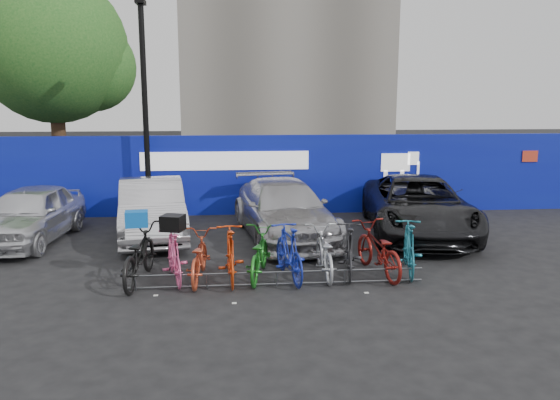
{
  "coord_description": "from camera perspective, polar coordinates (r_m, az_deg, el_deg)",
  "views": [
    {
      "loc": [
        -0.8,
        -10.35,
        3.48
      ],
      "look_at": [
        0.29,
        2.0,
        1.17
      ],
      "focal_mm": 35.0,
      "sensor_mm": 36.0,
      "label": 1
    }
  ],
  "objects": [
    {
      "name": "bike_1",
      "position": [
        10.71,
        -11.01,
        -5.76
      ],
      "size": [
        0.85,
        1.74,
        1.01
      ],
      "primitive_type": "imported",
      "rotation": [
        0.0,
        0.0,
        3.38
      ],
      "color": "#EC548E",
      "rests_on": "ground"
    },
    {
      "name": "cargo_crate",
      "position": [
        10.64,
        -14.75,
        -1.92
      ],
      "size": [
        0.45,
        0.37,
        0.3
      ],
      "primitive_type": "cube",
      "rotation": [
        0.0,
        0.0,
        0.13
      ],
      "color": "#0C56B3",
      "rests_on": "bike_0"
    },
    {
      "name": "car_0",
      "position": [
        14.66,
        -24.68,
        -1.35
      ],
      "size": [
        1.95,
        4.2,
        1.39
      ],
      "primitive_type": "imported",
      "rotation": [
        0.0,
        0.0,
        -0.08
      ],
      "color": "silver",
      "rests_on": "ground"
    },
    {
      "name": "bike_0",
      "position": [
        10.8,
        -14.58,
        -5.53
      ],
      "size": [
        0.92,
        2.15,
        1.1
      ],
      "primitive_type": "imported",
      "rotation": [
        0.0,
        0.0,
        3.05
      ],
      "color": "black",
      "rests_on": "ground"
    },
    {
      "name": "tree",
      "position": [
        21.32,
        -22.01,
        14.1
      ],
      "size": [
        5.4,
        5.2,
        7.8
      ],
      "color": "#382314",
      "rests_on": "ground"
    },
    {
      "name": "bike_6",
      "position": [
        10.91,
        4.59,
        -5.45
      ],
      "size": [
        0.64,
        1.82,
        0.95
      ],
      "primitive_type": "imported",
      "rotation": [
        0.0,
        0.0,
        3.14
      ],
      "color": "#A6A9AD",
      "rests_on": "ground"
    },
    {
      "name": "bike_2",
      "position": [
        10.69,
        -8.54,
        -5.89
      ],
      "size": [
        0.75,
        1.84,
        0.94
      ],
      "primitive_type": "imported",
      "rotation": [
        0.0,
        0.0,
        3.07
      ],
      "color": "#B84426",
      "rests_on": "ground"
    },
    {
      "name": "ground",
      "position": [
        10.95,
        -0.62,
        -7.96
      ],
      "size": [
        100.0,
        100.0,
        0.0
      ],
      "primitive_type": "plane",
      "color": "black",
      "rests_on": "ground"
    },
    {
      "name": "car_3",
      "position": [
        14.54,
        14.19,
        -0.6
      ],
      "size": [
        3.26,
        5.67,
        1.49
      ],
      "primitive_type": "imported",
      "rotation": [
        0.0,
        0.0,
        -0.15
      ],
      "color": "black",
      "rests_on": "ground"
    },
    {
      "name": "car_2",
      "position": [
        13.78,
        0.39,
        -1.02
      ],
      "size": [
        2.7,
        5.15,
        1.42
      ],
      "primitive_type": "imported",
      "rotation": [
        0.0,
        0.0,
        0.15
      ],
      "color": "#A8A7AC",
      "rests_on": "ground"
    },
    {
      "name": "lamppost",
      "position": [
        15.94,
        -13.92,
        9.52
      ],
      "size": [
        0.25,
        0.5,
        6.11
      ],
      "color": "black",
      "rests_on": "ground"
    },
    {
      "name": "cargo_topcase",
      "position": [
        10.55,
        -11.14,
        -2.36
      ],
      "size": [
        0.49,
        0.46,
        0.3
      ],
      "primitive_type": "cube",
      "rotation": [
        0.0,
        0.0,
        -0.29
      ],
      "color": "black",
      "rests_on": "bike_1"
    },
    {
      "name": "bike_7",
      "position": [
        10.95,
        7.26,
        -5.22
      ],
      "size": [
        0.78,
        1.78,
        1.03
      ],
      "primitive_type": "imported",
      "rotation": [
        0.0,
        0.0,
        2.97
      ],
      "color": "#242427",
      "rests_on": "ground"
    },
    {
      "name": "car_1",
      "position": [
        14.15,
        -13.24,
        -0.91
      ],
      "size": [
        2.25,
        4.63,
        1.46
      ],
      "primitive_type": "imported",
      "rotation": [
        0.0,
        0.0,
        0.16
      ],
      "color": "#B9B9BE",
      "rests_on": "ground"
    },
    {
      "name": "bike_3",
      "position": [
        10.58,
        -5.19,
        -5.65
      ],
      "size": [
        0.58,
        1.8,
        1.07
      ],
      "primitive_type": "imported",
      "rotation": [
        0.0,
        0.0,
        3.19
      ],
      "color": "red",
      "rests_on": "ground"
    },
    {
      "name": "bike_8",
      "position": [
        11.09,
        10.18,
        -5.11
      ],
      "size": [
        1.02,
        2.05,
        1.03
      ],
      "primitive_type": "imported",
      "rotation": [
        0.0,
        0.0,
        3.32
      ],
      "color": "maroon",
      "rests_on": "ground"
    },
    {
      "name": "bike_5",
      "position": [
        10.63,
        0.94,
        -5.48
      ],
      "size": [
        0.82,
        1.87,
        1.08
      ],
      "primitive_type": "imported",
      "rotation": [
        0.0,
        0.0,
        3.32
      ],
      "color": "#1728A6",
      "rests_on": "ground"
    },
    {
      "name": "bike_4",
      "position": [
        10.74,
        -2.26,
        -5.63
      ],
      "size": [
        0.99,
        1.93,
        0.97
      ],
      "primitive_type": "imported",
      "rotation": [
        0.0,
        0.0,
        2.95
      ],
      "color": "#1B721C",
      "rests_on": "ground"
    },
    {
      "name": "bike_9",
      "position": [
        11.29,
        13.33,
        -4.86
      ],
      "size": [
        0.87,
        1.84,
        1.07
      ],
      "primitive_type": "imported",
      "rotation": [
        0.0,
        0.0,
        2.93
      ],
      "color": "#1B687A",
      "rests_on": "ground"
    },
    {
      "name": "bike_rack",
      "position": [
        10.33,
        -0.36,
        -8.16
      ],
      "size": [
        5.6,
        0.03,
        0.3
      ],
      "color": "#595B60",
      "rests_on": "ground"
    },
    {
      "name": "hoarding",
      "position": [
        16.53,
        -2.22,
        2.65
      ],
      "size": [
        22.0,
        0.18,
        2.4
      ],
      "color": "#0B1397",
      "rests_on": "ground"
    }
  ]
}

